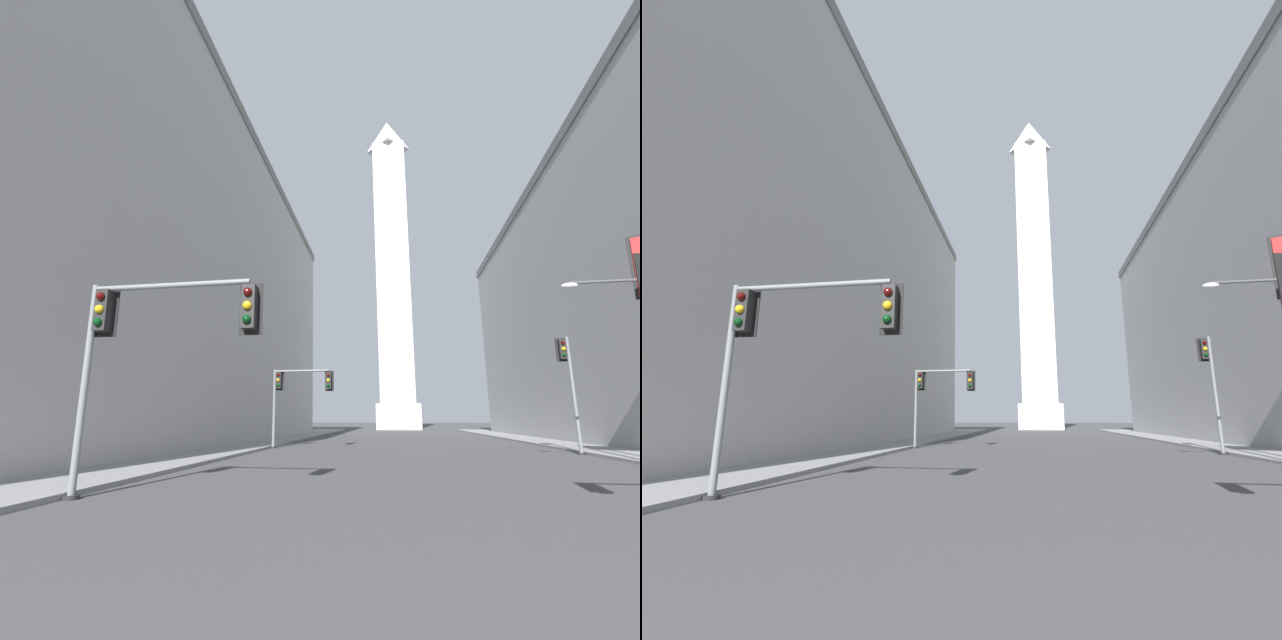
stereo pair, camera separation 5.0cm
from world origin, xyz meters
TOP-DOWN VIEW (x-y plane):
  - sidewalk_left at (-11.42, 27.89)m, footprint 5.00×92.97m
  - sidewalk_right at (11.42, 27.89)m, footprint 5.00×92.97m
  - building_left at (-24.86, 32.69)m, footprint 25.38×57.57m
  - obelisk at (0.00, 77.48)m, footprint 7.52×7.52m
  - traffic_light_near_left at (-7.22, 9.50)m, footprint 4.73×0.51m
  - traffic_light_mid_left at (-7.44, 27.64)m, footprint 4.16×0.51m
  - traffic_light_mid_right at (8.58, 25.33)m, footprint 0.77×0.50m
  - street_lamp at (8.37, 17.88)m, footprint 3.13×0.36m

SIDE VIEW (x-z plane):
  - sidewalk_left at x=-11.42m, z-range 0.00..0.15m
  - sidewalk_right at x=11.42m, z-range 0.00..0.15m
  - traffic_light_mid_left at x=-7.44m, z-range 1.30..6.36m
  - traffic_light_near_left at x=-7.22m, z-range 1.38..6.70m
  - traffic_light_mid_right at x=8.58m, z-range 1.00..7.35m
  - street_lamp at x=8.37m, z-range 0.93..8.36m
  - building_left at x=-24.86m, z-range 0.01..26.67m
  - obelisk at x=0.00m, z-range -1.09..60.17m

